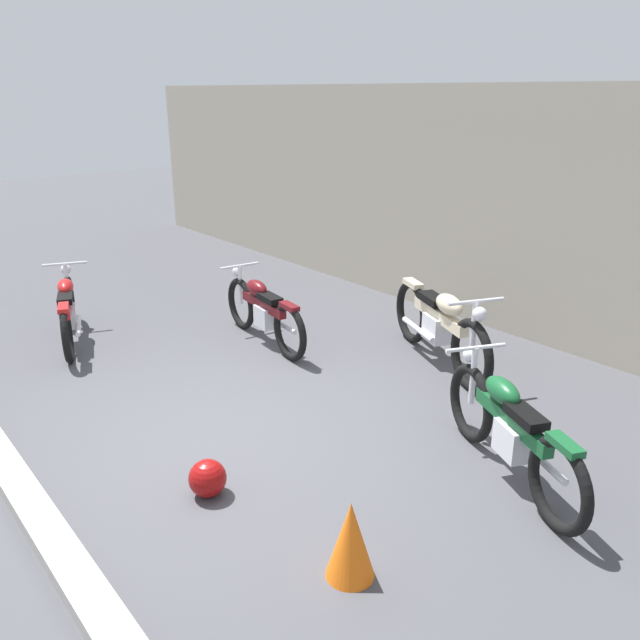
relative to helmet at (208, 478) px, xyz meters
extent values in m
plane|color=#47474C|center=(-0.70, 0.50, -0.15)|extent=(40.00, 40.00, 0.00)
cube|color=#B2A893|center=(-0.70, 4.90, 1.37)|extent=(18.00, 0.30, 3.04)
cube|color=#B7B2A8|center=(-0.70, -1.13, -0.09)|extent=(18.00, 0.24, 0.12)
sphere|color=maroon|center=(0.00, 0.00, 0.00)|extent=(0.29, 0.29, 0.29)
cone|color=orange|center=(1.34, 0.27, 0.13)|extent=(0.32, 0.32, 0.55)
torus|color=black|center=(-4.44, 0.52, 0.19)|extent=(0.66, 0.32, 0.68)
torus|color=black|center=(-3.27, 0.08, 0.19)|extent=(0.66, 0.32, 0.68)
cube|color=silver|center=(-3.81, 0.28, 0.21)|extent=(0.34, 0.28, 0.26)
cube|color=#B21919|center=(-3.86, 0.30, 0.36)|extent=(0.92, 0.42, 0.11)
ellipsoid|color=#B21919|center=(-4.01, 0.35, 0.53)|extent=(0.45, 0.32, 0.19)
cube|color=black|center=(-3.70, 0.24, 0.48)|extent=(0.41, 0.29, 0.07)
cube|color=#B21919|center=(-3.27, 0.08, 0.51)|extent=(0.32, 0.21, 0.06)
cylinder|color=silver|center=(-4.44, 0.52, 0.45)|extent=(0.05, 0.05, 0.51)
cylinder|color=silver|center=(-4.44, 0.52, 0.70)|extent=(0.22, 0.52, 0.03)
sphere|color=silver|center=(-4.51, 0.54, 0.61)|extent=(0.13, 0.13, 0.13)
cylinder|color=silver|center=(-3.60, 0.32, 0.15)|extent=(0.63, 0.28, 0.06)
torus|color=black|center=(0.73, 2.24, 0.20)|extent=(0.67, 0.37, 0.70)
torus|color=black|center=(1.91, 1.71, 0.20)|extent=(0.67, 0.37, 0.70)
cube|color=silver|center=(1.36, 1.96, 0.22)|extent=(0.36, 0.30, 0.27)
cube|color=#145128|center=(1.32, 1.98, 0.37)|extent=(0.94, 0.49, 0.11)
ellipsoid|color=#145128|center=(1.16, 2.05, 0.55)|extent=(0.46, 0.35, 0.19)
cube|color=black|center=(1.48, 1.91, 0.50)|extent=(0.42, 0.31, 0.08)
cube|color=#145128|center=(1.91, 1.71, 0.53)|extent=(0.33, 0.23, 0.06)
cylinder|color=silver|center=(0.73, 2.24, 0.47)|extent=(0.05, 0.05, 0.53)
cylinder|color=silver|center=(0.73, 2.24, 0.73)|extent=(0.26, 0.52, 0.03)
sphere|color=silver|center=(0.66, 2.28, 0.63)|extent=(0.13, 0.13, 0.13)
cylinder|color=silver|center=(1.59, 1.99, 0.15)|extent=(0.63, 0.33, 0.06)
torus|color=black|center=(0.11, 3.04, 0.24)|extent=(0.75, 0.38, 0.78)
torus|color=black|center=(-1.21, 3.58, 0.24)|extent=(0.75, 0.38, 0.78)
cube|color=silver|center=(-0.60, 3.33, 0.26)|extent=(0.39, 0.32, 0.30)
cube|color=beige|center=(-0.55, 3.31, 0.43)|extent=(1.05, 0.51, 0.13)
ellipsoid|color=beige|center=(-0.37, 3.24, 0.62)|extent=(0.51, 0.37, 0.21)
cube|color=black|center=(-0.73, 3.38, 0.57)|extent=(0.47, 0.34, 0.08)
cube|color=beige|center=(-1.21, 3.58, 0.60)|extent=(0.36, 0.25, 0.06)
cylinder|color=silver|center=(0.11, 3.04, 0.53)|extent=(0.06, 0.06, 0.58)
cylinder|color=silver|center=(0.11, 3.04, 0.82)|extent=(0.27, 0.59, 0.04)
sphere|color=silver|center=(0.19, 3.01, 0.72)|extent=(0.15, 0.15, 0.15)
cylinder|color=silver|center=(-0.84, 3.29, 0.19)|extent=(0.71, 0.34, 0.06)
torus|color=black|center=(-2.95, 2.21, 0.19)|extent=(0.68, 0.16, 0.67)
torus|color=black|center=(-1.71, 2.07, 0.19)|extent=(0.68, 0.16, 0.67)
cube|color=silver|center=(-2.28, 2.14, 0.21)|extent=(0.31, 0.22, 0.26)
cube|color=#590F14|center=(-2.33, 2.14, 0.36)|extent=(0.95, 0.20, 0.11)
ellipsoid|color=#590F14|center=(-2.49, 2.16, 0.52)|extent=(0.42, 0.23, 0.18)
cube|color=black|center=(-2.16, 2.12, 0.48)|extent=(0.39, 0.21, 0.07)
cube|color=#590F14|center=(-1.71, 2.07, 0.50)|extent=(0.31, 0.14, 0.06)
cylinder|color=silver|center=(-2.95, 2.21, 0.44)|extent=(0.05, 0.05, 0.51)
cylinder|color=silver|center=(-2.95, 2.21, 0.70)|extent=(0.09, 0.54, 0.03)
sphere|color=silver|center=(-3.02, 2.22, 0.61)|extent=(0.13, 0.13, 0.13)
cylinder|color=silver|center=(-2.08, 2.23, 0.14)|extent=(0.65, 0.13, 0.06)
camera|label=1|loc=(3.78, -1.99, 2.81)|focal=35.74mm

